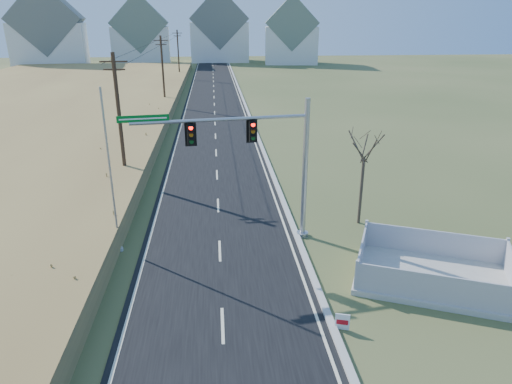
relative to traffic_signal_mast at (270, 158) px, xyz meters
name	(u,v)px	position (x,y,z in m)	size (l,w,h in m)	color
ground	(222,297)	(-2.63, -5.16, -4.54)	(260.00, 260.00, 0.00)	#414F26
road	(214,100)	(-2.63, 44.84, -4.51)	(8.00, 180.00, 0.06)	black
curb	(243,99)	(1.52, 44.84, -4.45)	(0.30, 180.00, 0.18)	#B2AFA8
reed_marsh	(12,111)	(-26.63, 34.84, -3.89)	(38.00, 110.00, 1.30)	#A68C4B
utility_pole_near	(120,118)	(-9.13, 9.84, 0.14)	(1.80, 0.26, 9.00)	#422D1E
utility_pole_mid	(163,71)	(-9.13, 39.84, 0.14)	(1.80, 0.26, 9.00)	#422D1E
utility_pole_far	(178,54)	(-9.13, 69.84, 0.14)	(1.80, 0.26, 9.00)	#422D1E
condo_nw	(48,33)	(-40.63, 94.84, 3.16)	(17.69, 13.38, 19.05)	white
condo_nnw	(141,35)	(-20.63, 102.84, 2.40)	(14.93, 11.17, 17.03)	white
condo_n	(219,32)	(-0.63, 106.84, 3.07)	(15.27, 10.20, 18.54)	white
condo_ne	(291,36)	(17.37, 98.84, 2.30)	(14.12, 10.51, 16.52)	white
traffic_signal_mast	(270,158)	(0.00, 0.00, 0.00)	(9.26, 1.56, 7.43)	#9EA0A5
fence_enclosure	(433,275)	(6.82, -4.78, -4.25)	(7.92, 6.80, 1.53)	#B7B5AD
open_sign	(342,322)	(1.87, -7.78, -4.18)	(0.54, 0.20, 0.68)	white
flagpole	(112,190)	(-7.71, -0.57, -1.27)	(0.37, 0.37, 8.21)	#B7B5AD
bare_tree	(365,145)	(5.40, 1.61, 0.10)	(2.17, 2.17, 5.76)	#4C3F33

